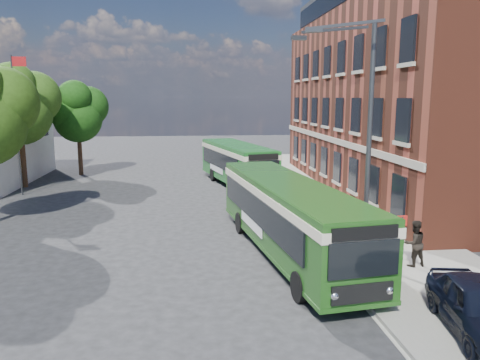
{
  "coord_description": "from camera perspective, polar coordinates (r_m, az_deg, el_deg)",
  "views": [
    {
      "loc": [
        -1.29,
        -18.57,
        6.39
      ],
      "look_at": [
        1.14,
        4.88,
        2.2
      ],
      "focal_mm": 35.0,
      "sensor_mm": 36.0,
      "label": 1
    }
  ],
  "objects": [
    {
      "name": "pedestrian_a",
      "position": [
        17.1,
        14.71,
        -8.37
      ],
      "size": [
        0.81,
        0.73,
        1.85
      ],
      "primitive_type": "imported",
      "rotation": [
        0.0,
        0.0,
        3.68
      ],
      "color": "#241F28",
      "rests_on": "pavement"
    },
    {
      "name": "tree_mid",
      "position": [
        36.41,
        -25.29,
        8.39
      ],
      "size": [
        5.17,
        4.91,
        8.72
      ],
      "color": "#3D2916",
      "rests_on": "ground"
    },
    {
      "name": "bus_front",
      "position": [
        19.1,
        5.92,
        -3.78
      ],
      "size": [
        4.23,
        12.78,
        3.02
      ],
      "color": "#1C4B15",
      "rests_on": "ground"
    },
    {
      "name": "parked_car",
      "position": [
        14.37,
        27.15,
        -13.61
      ],
      "size": [
        2.42,
        4.54,
        1.47
      ],
      "primitive_type": "imported",
      "rotation": [
        0.0,
        0.0,
        -0.16
      ],
      "color": "black",
      "rests_on": "pavement"
    },
    {
      "name": "pedestrian_b",
      "position": [
        18.71,
        20.49,
        -7.24
      ],
      "size": [
        0.94,
        0.78,
        1.75
      ],
      "primitive_type": "imported",
      "rotation": [
        0.0,
        0.0,
        3.29
      ],
      "color": "black",
      "rests_on": "pavement"
    },
    {
      "name": "pavement",
      "position": [
        28.54,
        11.14,
        -2.9
      ],
      "size": [
        6.0,
        48.0,
        0.15
      ],
      "primitive_type": "cube",
      "color": "gray",
      "rests_on": "ground"
    },
    {
      "name": "street_lamp",
      "position": [
        17.74,
        14.37,
        4.59
      ],
      "size": [
        2.96,
        2.38,
        9.0
      ],
      "color": "#36383B",
      "rests_on": "ground"
    },
    {
      "name": "tree_right",
      "position": [
        40.69,
        -19.13,
        7.92
      ],
      "size": [
        4.58,
        4.35,
        7.73
      ],
      "color": "#3D2916",
      "rests_on": "ground"
    },
    {
      "name": "bus_rear",
      "position": [
        34.07,
        -0.37,
        2.39
      ],
      "size": [
        4.84,
        10.58,
        3.02
      ],
      "color": "#1A6121",
      "rests_on": "ground"
    },
    {
      "name": "flagpole",
      "position": [
        33.51,
        -25.55,
        6.63
      ],
      "size": [
        0.95,
        0.1,
        9.0
      ],
      "color": "#36383B",
      "rests_on": "ground"
    },
    {
      "name": "bus_stop_sign",
      "position": [
        16.67,
        18.98,
        -7.52
      ],
      "size": [
        0.35,
        0.08,
        2.52
      ],
      "color": "#36383B",
      "rests_on": "ground"
    },
    {
      "name": "kerb_line",
      "position": [
        27.82,
        5.11,
        -3.23
      ],
      "size": [
        0.12,
        48.0,
        0.01
      ],
      "primitive_type": "cube",
      "color": "beige",
      "rests_on": "ground"
    },
    {
      "name": "brick_office",
      "position": [
        34.18,
        21.0,
        10.4
      ],
      "size": [
        12.1,
        26.0,
        14.2
      ],
      "color": "maroon",
      "rests_on": "ground"
    },
    {
      "name": "ground",
      "position": [
        19.68,
        -1.86,
        -8.88
      ],
      "size": [
        120.0,
        120.0,
        0.0
      ],
      "primitive_type": "plane",
      "color": "#252527",
      "rests_on": "ground"
    }
  ]
}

